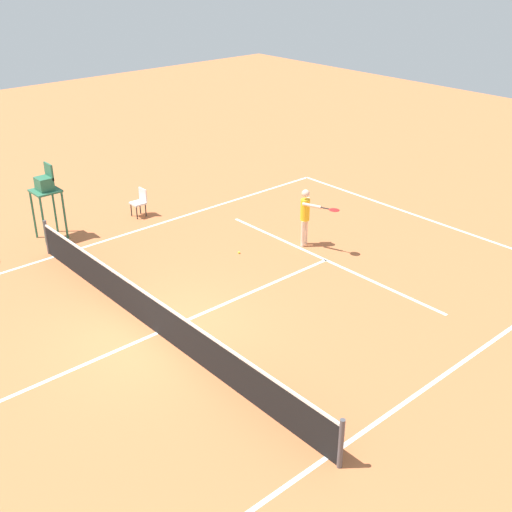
% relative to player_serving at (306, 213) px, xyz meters
% --- Properties ---
extents(ground_plane, '(60.00, 60.00, 0.00)m').
position_rel_player_serving_xyz_m(ground_plane, '(-1.10, 6.15, -1.09)').
color(ground_plane, '#C66B3D').
extents(court_lines, '(11.12, 21.54, 0.01)m').
position_rel_player_serving_xyz_m(court_lines, '(-1.10, 6.15, -1.09)').
color(court_lines, white).
rests_on(court_lines, ground).
extents(tennis_net, '(11.72, 0.10, 1.07)m').
position_rel_player_serving_xyz_m(tennis_net, '(-1.10, 6.15, -0.59)').
color(tennis_net, '#4C4C51').
rests_on(tennis_net, ground).
extents(player_serving, '(1.35, 0.56, 1.82)m').
position_rel_player_serving_xyz_m(player_serving, '(0.00, 0.00, 0.00)').
color(player_serving, beige).
rests_on(player_serving, ground).
extents(tennis_ball, '(0.07, 0.07, 0.07)m').
position_rel_player_serving_xyz_m(tennis_ball, '(0.93, 1.89, -1.06)').
color(tennis_ball, '#CCE033').
rests_on(tennis_ball, ground).
extents(umpire_chair, '(0.80, 0.80, 2.41)m').
position_rel_player_serving_xyz_m(umpire_chair, '(5.70, 5.56, 0.52)').
color(umpire_chair, '#2D6B4C').
rests_on(umpire_chair, ground).
extents(courtside_chair_mid, '(0.44, 0.46, 0.95)m').
position_rel_player_serving_xyz_m(courtside_chair_mid, '(5.40, 2.50, -0.56)').
color(courtside_chair_mid, '#262626').
rests_on(courtside_chair_mid, ground).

